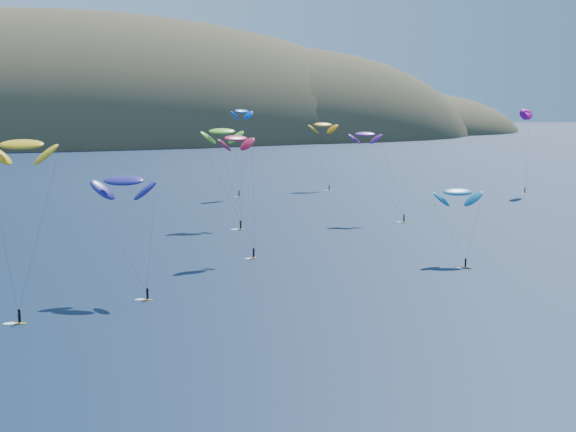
% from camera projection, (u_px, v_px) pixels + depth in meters
% --- Properties ---
extents(island, '(730.00, 300.00, 210.00)m').
position_uv_depth(island, '(94.00, 153.00, 598.62)').
color(island, '#3D3526').
rests_on(island, ground).
extents(kitesurfer_2, '(10.09, 11.98, 25.62)m').
position_uv_depth(kitesurfer_2, '(22.00, 145.00, 109.84)').
color(kitesurfer_2, gold).
rests_on(kitesurfer_2, ground).
extents(kitesurfer_3, '(9.95, 13.25, 24.38)m').
position_uv_depth(kitesurfer_3, '(222.00, 131.00, 186.75)').
color(kitesurfer_3, gold).
rests_on(kitesurfer_3, ground).
extents(kitesurfer_4, '(9.30, 8.64, 27.86)m').
position_uv_depth(kitesurfer_4, '(242.00, 111.00, 242.59)').
color(kitesurfer_4, gold).
rests_on(kitesurfer_4, ground).
extents(kitesurfer_5, '(9.38, 10.61, 14.86)m').
position_uv_depth(kitesurfer_5, '(458.00, 192.00, 145.77)').
color(kitesurfer_5, gold).
rests_on(kitesurfer_5, ground).
extents(kitesurfer_6, '(11.22, 11.93, 22.88)m').
position_uv_depth(kitesurfer_6, '(365.00, 134.00, 194.03)').
color(kitesurfer_6, gold).
rests_on(kitesurfer_6, ground).
extents(kitesurfer_8, '(9.94, 9.24, 28.16)m').
position_uv_depth(kitesurfer_8, '(526.00, 111.00, 248.65)').
color(kitesurfer_8, gold).
rests_on(kitesurfer_8, ground).
extents(kitesurfer_9, '(8.44, 8.03, 24.10)m').
position_uv_depth(kitesurfer_9, '(236.00, 139.00, 148.93)').
color(kitesurfer_9, gold).
rests_on(kitesurfer_9, ground).
extents(kitesurfer_10, '(10.60, 11.57, 19.74)m').
position_uv_depth(kitesurfer_10, '(124.00, 181.00, 120.52)').
color(kitesurfer_10, gold).
rests_on(kitesurfer_10, ground).
extents(kitesurfer_11, '(9.82, 10.78, 23.57)m').
position_uv_depth(kitesurfer_11, '(323.00, 125.00, 262.61)').
color(kitesurfer_11, gold).
rests_on(kitesurfer_11, ground).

